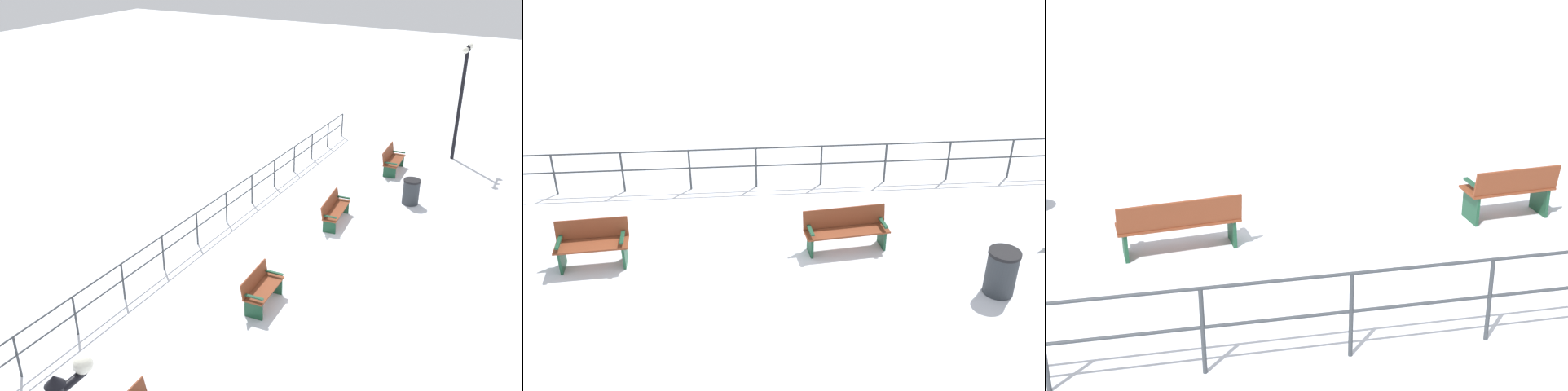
# 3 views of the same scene
# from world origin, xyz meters

# --- Properties ---
(ground_plane) EXTENTS (80.00, 80.00, 0.00)m
(ground_plane) POSITION_xyz_m (0.00, 0.00, 0.00)
(ground_plane) COLOR white
(ground_plane) RESTS_ON ground
(bench_second) EXTENTS (0.67, 1.41, 0.88)m
(bench_second) POSITION_xyz_m (-0.05, -2.48, 0.46)
(bench_second) COLOR brown
(bench_second) RESTS_ON ground
(bench_third) EXTENTS (0.68, 1.74, 0.84)m
(bench_third) POSITION_xyz_m (-0.21, 2.47, 0.45)
(bench_third) COLOR brown
(bench_third) RESTS_ON ground
(waterfront_railing) EXTENTS (0.05, 20.64, 1.04)m
(waterfront_railing) POSITION_xyz_m (-3.13, 0.00, 0.69)
(waterfront_railing) COLOR #383D42
(waterfront_railing) RESTS_ON ground
(trash_bin) EXTENTS (0.57, 0.57, 0.87)m
(trash_bin) POSITION_xyz_m (1.50, 4.97, 0.44)
(trash_bin) COLOR #2D3338
(trash_bin) RESTS_ON ground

